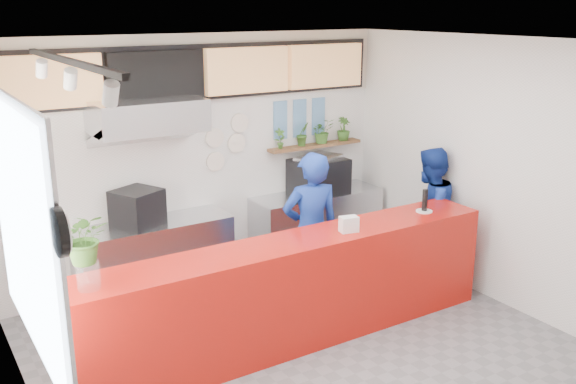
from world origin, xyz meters
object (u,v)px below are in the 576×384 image
espresso_machine (319,176)px  staff_right (428,214)px  pepper_mill (425,200)px  service_counter (295,292)px  staff_center (311,232)px  panini_oven (137,208)px

espresso_machine → staff_right: 1.53m
espresso_machine → pepper_mill: size_ratio=2.97×
service_counter → staff_center: bearing=45.3°
staff_center → pepper_mill: 1.31m
panini_oven → staff_right: size_ratio=0.28×
panini_oven → staff_center: size_ratio=0.26×
espresso_machine → staff_right: staff_right is taller
service_counter → panini_oven: (-0.97, 1.80, 0.56)m
service_counter → espresso_machine: (1.52, 1.80, 0.58)m
espresso_machine → staff_center: (-0.95, -1.22, -0.23)m
staff_center → pepper_mill: size_ratio=7.48×
service_counter → espresso_machine: espresso_machine is taller
panini_oven → pepper_mill: 3.22m
staff_right → pepper_mill: size_ratio=6.91×
panini_oven → espresso_machine: bearing=-24.8°
staff_center → pepper_mill: (1.12, -0.59, 0.33)m
espresso_machine → staff_center: staff_center is taller
service_counter → staff_right: bearing=12.3°
panini_oven → staff_center: bearing=-63.2°
staff_center → staff_right: size_ratio=1.08×
pepper_mill → espresso_machine: bearing=95.5°
espresso_machine → pepper_mill: bearing=-85.7°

